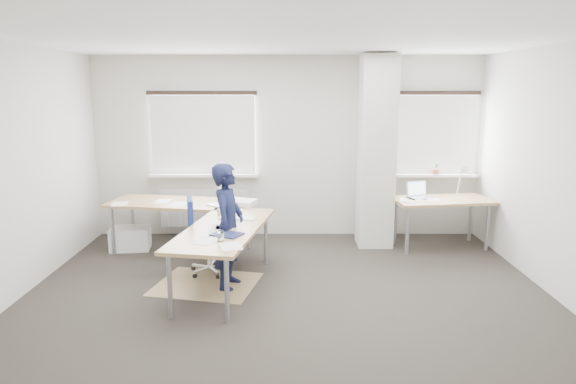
{
  "coord_description": "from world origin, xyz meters",
  "views": [
    {
      "loc": [
        0.01,
        -5.48,
        2.32
      ],
      "look_at": [
        0.01,
        0.9,
        1.02
      ],
      "focal_mm": 32.0,
      "sensor_mm": 36.0,
      "label": 1
    }
  ],
  "objects_px": {
    "person": "(228,226)",
    "desk_side": "(442,202)",
    "task_chair": "(206,253)",
    "desk_main": "(204,216)"
  },
  "relations": [
    {
      "from": "person",
      "to": "desk_side",
      "type": "bearing_deg",
      "value": -52.37
    },
    {
      "from": "desk_main",
      "to": "desk_side",
      "type": "bearing_deg",
      "value": 24.84
    },
    {
      "from": "desk_main",
      "to": "task_chair",
      "type": "height_order",
      "value": "task_chair"
    },
    {
      "from": "desk_main",
      "to": "task_chair",
      "type": "relative_size",
      "value": 3.03
    },
    {
      "from": "person",
      "to": "task_chair",
      "type": "bearing_deg",
      "value": 48.89
    },
    {
      "from": "desk_main",
      "to": "desk_side",
      "type": "xyz_separation_m",
      "value": [
        3.33,
        0.88,
        -0.01
      ]
    },
    {
      "from": "desk_side",
      "to": "task_chair",
      "type": "distance_m",
      "value": 3.48
    },
    {
      "from": "desk_side",
      "to": "person",
      "type": "distance_m",
      "value": 3.31
    },
    {
      "from": "desk_side",
      "to": "task_chair",
      "type": "height_order",
      "value": "desk_side"
    },
    {
      "from": "task_chair",
      "to": "person",
      "type": "height_order",
      "value": "person"
    }
  ]
}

